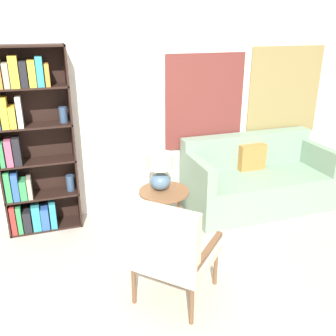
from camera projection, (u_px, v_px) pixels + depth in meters
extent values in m
plane|color=#B2A899|center=(189.00, 310.00, 3.19)|extent=(14.00, 14.00, 0.00)
cube|color=white|center=(129.00, 106.00, 4.49)|extent=(6.40, 0.06, 2.70)
cube|color=brown|center=(205.00, 102.00, 4.74)|extent=(1.06, 0.02, 1.19)
cube|color=olive|center=(285.00, 91.00, 5.06)|extent=(1.09, 0.02, 1.18)
cube|color=black|center=(73.00, 140.00, 4.23)|extent=(0.02, 0.30, 2.08)
cube|color=black|center=(23.00, 46.00, 3.74)|extent=(0.81, 0.30, 0.02)
cube|color=black|center=(47.00, 226.00, 4.49)|extent=(0.81, 0.30, 0.02)
cube|color=black|center=(36.00, 140.00, 4.24)|extent=(0.81, 0.01, 2.08)
cube|color=black|center=(43.00, 195.00, 4.34)|extent=(0.81, 0.30, 0.02)
cube|color=red|center=(14.00, 218.00, 4.30)|extent=(0.06, 0.23, 0.34)
cube|color=#338C4C|center=(20.00, 218.00, 4.31)|extent=(0.05, 0.22, 0.33)
cube|color=black|center=(27.00, 219.00, 4.36)|extent=(0.09, 0.25, 0.25)
cube|color=teal|center=(36.00, 217.00, 4.35)|extent=(0.09, 0.17, 0.31)
cube|color=#2D56A8|center=(45.00, 217.00, 4.40)|extent=(0.09, 0.20, 0.26)
cube|color=teal|center=(53.00, 213.00, 4.42)|extent=(0.07, 0.20, 0.32)
cube|color=black|center=(38.00, 161.00, 4.19)|extent=(0.81, 0.30, 0.02)
cube|color=#338C4C|center=(8.00, 186.00, 4.13)|extent=(0.06, 0.19, 0.34)
cube|color=#2D56A8|center=(15.00, 185.00, 4.18)|extent=(0.07, 0.23, 0.32)
cube|color=#338C4C|center=(23.00, 189.00, 4.19)|extent=(0.07, 0.19, 0.23)
cube|color=gray|center=(30.00, 187.00, 4.23)|extent=(0.05, 0.22, 0.25)
cylinder|color=#334C6B|center=(70.00, 183.00, 4.40)|extent=(0.09, 0.09, 0.19)
cube|color=black|center=(34.00, 126.00, 4.04)|extent=(0.81, 0.30, 0.02)
cube|color=#338C4C|center=(2.00, 154.00, 3.99)|extent=(0.05, 0.17, 0.26)
cube|color=#B24C6B|center=(9.00, 152.00, 4.03)|extent=(0.07, 0.23, 0.29)
cube|color=black|center=(17.00, 151.00, 4.02)|extent=(0.07, 0.17, 0.31)
cube|color=black|center=(28.00, 87.00, 3.89)|extent=(0.81, 0.30, 0.02)
cube|color=gold|center=(4.00, 112.00, 3.87)|extent=(0.07, 0.22, 0.33)
cube|color=gold|center=(13.00, 116.00, 3.92)|extent=(0.06, 0.23, 0.22)
cube|color=silver|center=(19.00, 112.00, 3.90)|extent=(0.05, 0.20, 0.32)
cylinder|color=#334C6B|center=(63.00, 115.00, 4.10)|extent=(0.09, 0.09, 0.17)
cube|color=gray|center=(6.00, 75.00, 3.74)|extent=(0.06, 0.19, 0.25)
cube|color=gold|center=(14.00, 72.00, 3.75)|extent=(0.09, 0.17, 0.31)
cube|color=black|center=(24.00, 74.00, 3.80)|extent=(0.07, 0.21, 0.26)
cube|color=gold|center=(32.00, 73.00, 3.83)|extent=(0.07, 0.22, 0.27)
cube|color=teal|center=(40.00, 71.00, 3.82)|extent=(0.07, 0.17, 0.30)
cube|color=orange|center=(47.00, 74.00, 3.89)|extent=(0.05, 0.25, 0.23)
cylinder|color=brown|center=(216.00, 267.00, 3.44)|extent=(0.04, 0.04, 0.36)
cylinder|color=brown|center=(163.00, 252.00, 3.67)|extent=(0.04, 0.04, 0.36)
cylinder|color=brown|center=(192.00, 305.00, 2.98)|extent=(0.04, 0.04, 0.36)
cylinder|color=brown|center=(134.00, 285.00, 3.21)|extent=(0.04, 0.04, 0.36)
cube|color=beige|center=(176.00, 255.00, 3.24)|extent=(0.89, 0.89, 0.08)
cube|color=beige|center=(162.00, 239.00, 2.91)|extent=(0.51, 0.51, 0.55)
cube|color=brown|center=(208.00, 250.00, 3.07)|extent=(0.44, 0.44, 0.04)
cube|color=brown|center=(147.00, 233.00, 3.32)|extent=(0.44, 0.44, 0.04)
cube|color=gray|center=(257.00, 190.00, 4.90)|extent=(1.84, 0.87, 0.46)
cube|color=gray|center=(247.00, 150.00, 5.03)|extent=(1.84, 0.20, 0.45)
cube|color=gray|center=(197.00, 171.00, 4.50)|extent=(0.12, 0.87, 0.31)
cube|color=gray|center=(316.00, 156.00, 5.01)|extent=(0.12, 0.87, 0.31)
cube|color=#B27538|center=(252.00, 157.00, 4.92)|extent=(0.36, 0.12, 0.34)
cylinder|color=brown|center=(164.00, 192.00, 4.25)|extent=(0.57, 0.57, 0.03)
cylinder|color=brown|center=(160.00, 205.00, 4.49)|extent=(0.03, 0.03, 0.48)
cylinder|color=brown|center=(154.00, 217.00, 4.22)|extent=(0.03, 0.03, 0.48)
cylinder|color=brown|center=(179.00, 213.00, 4.31)|extent=(0.03, 0.03, 0.48)
ellipsoid|color=slate|center=(160.00, 181.00, 4.24)|extent=(0.23, 0.23, 0.20)
cylinder|color=tan|center=(160.00, 170.00, 4.20)|extent=(0.02, 0.02, 0.06)
cylinder|color=beige|center=(160.00, 161.00, 4.15)|extent=(0.29, 0.29, 0.17)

